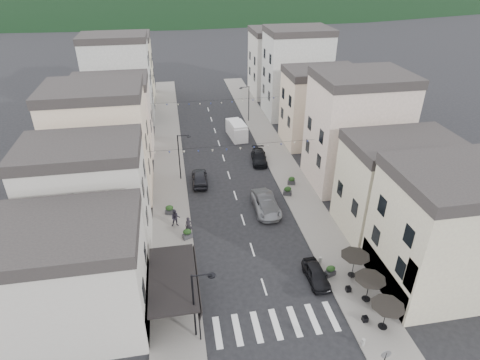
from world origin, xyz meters
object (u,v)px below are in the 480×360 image
object	(u,v)px
parked_car_d	(259,157)
pedestrian_a	(189,226)
parked_car_c	(266,205)
pedestrian_b	(176,218)
parked_car_a	(316,274)
parked_car_b	(265,202)
delivery_van	(237,130)
parked_car_e	(200,178)

from	to	relation	value
parked_car_d	pedestrian_a	distance (m)	17.89
parked_car_c	pedestrian_a	distance (m)	9.05
parked_car_c	pedestrian_b	xyz separation A→B (m)	(-9.85, -1.25, 0.30)
pedestrian_b	parked_car_d	bearing A→B (deg)	48.67
pedestrian_a	parked_car_a	bearing A→B (deg)	-40.17
parked_car_b	pedestrian_b	size ratio (longest dim) A/B	2.69
pedestrian_a	delivery_van	bearing A→B (deg)	68.21
parked_car_e	pedestrian_b	bearing A→B (deg)	71.84
parked_car_c	parked_car_a	bearing A→B (deg)	-80.68
parked_car_e	pedestrian_a	world-z (taller)	pedestrian_a
parked_car_d	parked_car_e	xyz separation A→B (m)	(-8.44, -4.42, 0.10)
parked_car_c	pedestrian_a	size ratio (longest dim) A/B	2.96
parked_car_a	parked_car_c	xyz separation A→B (m)	(-1.80, 11.24, 0.10)
pedestrian_b	parked_car_b	bearing A→B (deg)	9.90
pedestrian_a	pedestrian_b	xyz separation A→B (m)	(-1.25, 1.54, 0.01)
parked_car_d	pedestrian_a	bearing A→B (deg)	-118.27
parked_car_e	parked_car_c	bearing A→B (deg)	134.46
parked_car_a	parked_car_e	size ratio (longest dim) A/B	0.85
parked_car_a	parked_car_b	bearing A→B (deg)	97.72
delivery_van	parked_car_d	bearing A→B (deg)	-86.23
parked_car_b	parked_car_d	size ratio (longest dim) A/B	1.07
parked_car_b	parked_car_d	distance (m)	11.53
parked_car_c	parked_car_d	bearing A→B (deg)	81.52
parked_car_e	pedestrian_a	size ratio (longest dim) A/B	2.47
parked_car_e	pedestrian_a	distance (m)	10.32
parked_car_a	pedestrian_a	xyz separation A→B (m)	(-10.40, 8.45, 0.39)
parked_car_b	delivery_van	world-z (taller)	delivery_van
pedestrian_b	pedestrian_a	bearing A→B (deg)	-50.35
parked_car_d	pedestrian_b	distance (m)	17.47
parked_car_a	parked_car_e	world-z (taller)	parked_car_e
parked_car_a	parked_car_c	bearing A→B (deg)	98.01
parked_car_c	delivery_van	world-z (taller)	delivery_van
parked_car_c	pedestrian_b	size ratio (longest dim) A/B	2.93
parked_car_d	pedestrian_b	size ratio (longest dim) A/B	2.52
parked_car_c	delivery_van	bearing A→B (deg)	89.65
parked_car_d	pedestrian_a	xyz separation A→B (m)	(-10.40, -14.55, 0.37)
parked_car_e	parked_car_b	bearing A→B (deg)	135.96
parked_car_a	parked_car_d	size ratio (longest dim) A/B	0.82
parked_car_a	parked_car_b	size ratio (longest dim) A/B	0.77
parked_car_b	parked_car_e	distance (m)	9.62
parked_car_b	pedestrian_b	distance (m)	9.99
delivery_van	pedestrian_b	world-z (taller)	delivery_van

